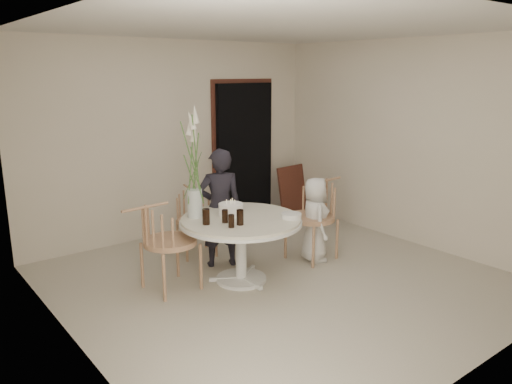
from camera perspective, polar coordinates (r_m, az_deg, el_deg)
ground at (r=5.68m, az=2.71°, el=-9.98°), size 4.50×4.50×0.00m
room_shell at (r=5.25m, az=2.91°, el=6.45°), size 4.50×4.50×4.50m
doorway at (r=7.73m, az=-1.36°, el=4.54°), size 1.00×0.10×2.10m
door_trim at (r=7.75m, az=-1.54°, el=5.02°), size 1.12×0.03×2.22m
table at (r=5.44m, az=-1.74°, el=-4.12°), size 1.33×1.33×0.73m
picture_frame at (r=8.18m, az=4.17°, el=0.28°), size 0.60×0.24×0.77m
chair_far at (r=6.41m, az=-7.22°, el=-2.18°), size 0.52×0.55×0.83m
chair_right at (r=6.23m, az=7.25°, el=-1.75°), size 0.62×0.58×0.98m
chair_left at (r=5.25m, az=-11.09°, el=-4.84°), size 0.61×0.57×0.98m
girl at (r=5.88m, az=-4.15°, el=-1.84°), size 0.61×0.52×1.42m
boy at (r=6.11m, az=6.75°, el=-3.15°), size 0.52×0.60×1.04m
birthday_cake at (r=5.50m, az=-2.88°, el=-2.00°), size 0.27×0.27×0.18m
cola_tumbler_a at (r=5.07m, az=-2.84°, el=-3.34°), size 0.07×0.07×0.13m
cola_tumbler_b at (r=5.15m, az=-1.83°, el=-2.91°), size 0.08×0.08×0.16m
cola_tumbler_c at (r=5.18m, az=-5.73°, el=-2.83°), size 0.08×0.08×0.16m
cola_tumbler_d at (r=5.23m, az=-3.57°, el=-2.78°), size 0.08×0.08×0.14m
plate_stack at (r=5.40m, az=4.07°, el=-2.72°), size 0.26×0.26×0.05m
flower_vase at (r=5.37m, az=-7.11°, el=1.98°), size 0.16×0.16×1.22m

